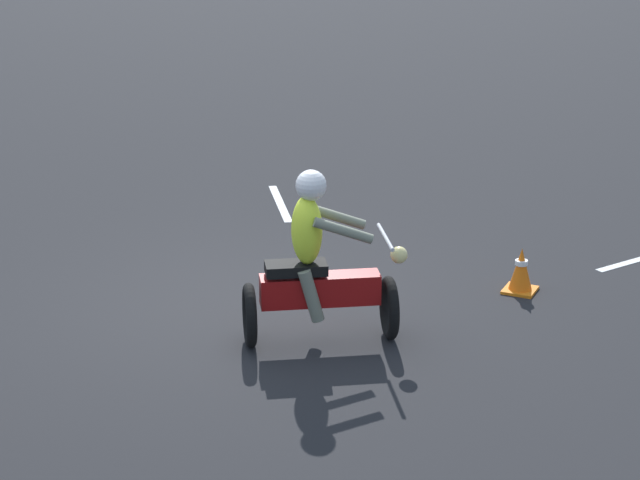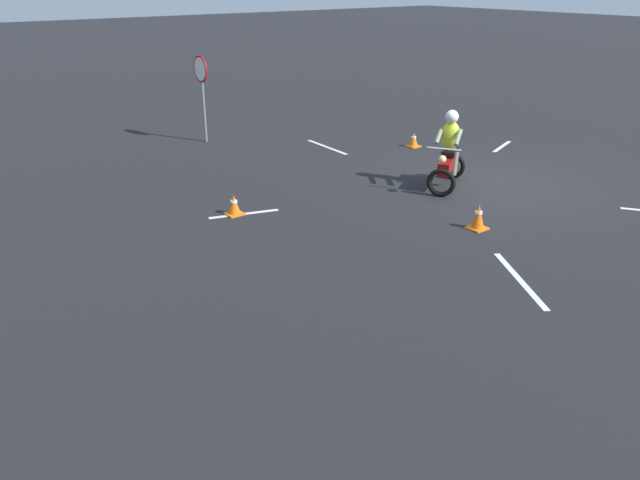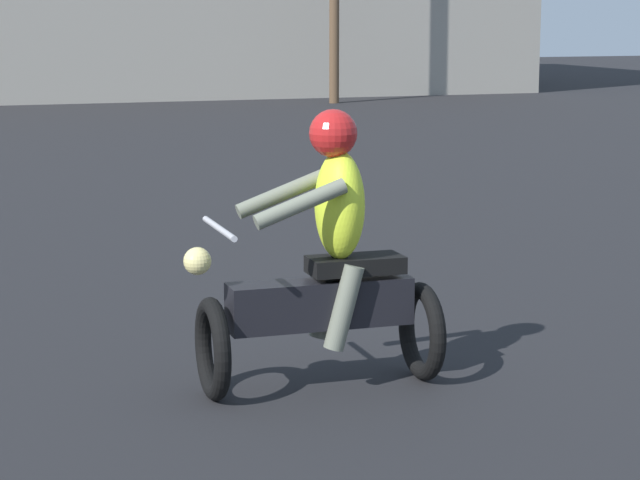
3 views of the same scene
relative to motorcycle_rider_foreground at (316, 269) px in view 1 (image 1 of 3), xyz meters
The scene contains 4 objects.
ground_plane 1.35m from the motorcycle_rider_foreground, 116.82° to the right, with size 120.00×120.00×0.00m, color black.
motorcycle_rider_foreground is the anchor object (origin of this frame).
traffic_cone_far_right 2.48m from the motorcycle_rider_foreground, 145.71° to the left, with size 0.32×0.32×0.47m.
lane_stripe_sw 4.28m from the motorcycle_rider_foreground, 149.01° to the right, with size 0.10×1.50×0.01m, color silver.
Camera 1 is at (10.13, 5.48, 4.75)m, focal length 70.00 mm.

